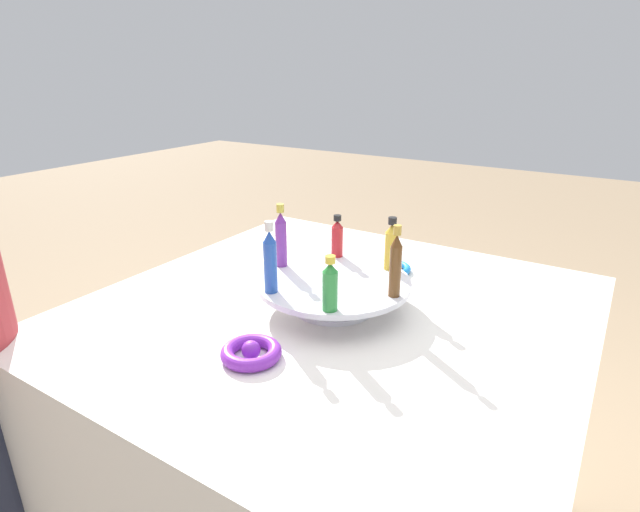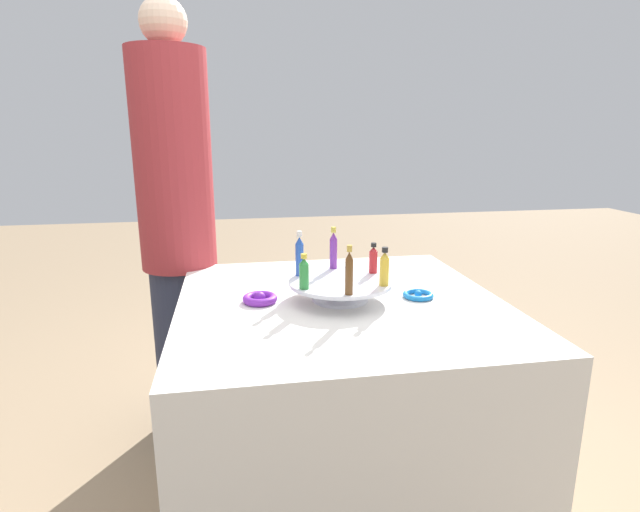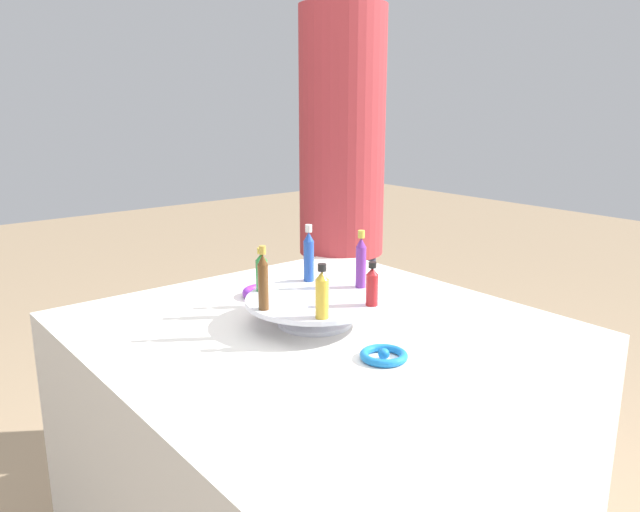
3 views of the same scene
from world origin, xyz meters
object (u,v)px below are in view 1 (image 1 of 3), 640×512
at_px(bottle_purple, 281,238).
at_px(ribbon_bow_purple, 251,352).
at_px(bottle_brown, 396,264).
at_px(bottle_blue, 270,260).
at_px(bottle_gold, 391,246).
at_px(ribbon_bow_blue, 391,268).
at_px(bottle_red, 337,238).
at_px(display_stand, 334,288).
at_px(bottle_green, 330,285).

relative_size(bottle_purple, ribbon_bow_purple, 1.32).
bearing_deg(bottle_brown, bottle_blue, -152.26).
distance_m(bottle_gold, ribbon_bow_blue, 0.19).
distance_m(bottle_red, bottle_blue, 0.25).
bearing_deg(display_stand, ribbon_bow_blue, 85.40).
height_order(bottle_purple, ribbon_bow_blue, bottle_purple).
bearing_deg(bottle_purple, ribbon_bow_blue, 56.90).
height_order(bottle_gold, bottle_brown, bottle_brown).
distance_m(bottle_green, ribbon_bow_purple, 0.19).
bearing_deg(bottle_gold, bottle_blue, -122.26).
bearing_deg(bottle_green, bottle_purple, 147.74).
xyz_separation_m(display_stand, bottle_red, (-0.07, 0.13, 0.07)).
relative_size(bottle_gold, bottle_blue, 0.81).
xyz_separation_m(display_stand, ribbon_bow_purple, (-0.02, -0.26, -0.03)).
xyz_separation_m(bottle_blue, ribbon_bow_blue, (0.10, 0.38, -0.13)).
relative_size(display_stand, bottle_red, 3.24).
height_order(ribbon_bow_blue, ribbon_bow_purple, ribbon_bow_purple).
bearing_deg(bottle_red, bottle_green, -62.26).
relative_size(display_stand, bottle_blue, 2.23).
distance_m(bottle_red, bottle_brown, 0.25).
distance_m(bottle_gold, bottle_purple, 0.25).
bearing_deg(ribbon_bow_purple, display_stand, 85.40).
relative_size(bottle_gold, bottle_red, 1.18).
bearing_deg(ribbon_bow_purple, bottle_green, 56.12).
bearing_deg(ribbon_bow_purple, bottle_red, 96.84).
distance_m(display_stand, bottle_red, 0.16).
xyz_separation_m(display_stand, bottle_brown, (0.14, -0.01, 0.09)).
relative_size(display_stand, ribbon_bow_purple, 3.00).
xyz_separation_m(bottle_red, bottle_green, (0.13, -0.25, 0.00)).
distance_m(bottle_gold, bottle_red, 0.14).
bearing_deg(ribbon_bow_blue, bottle_blue, -104.41).
height_order(bottle_blue, bottle_green, bottle_blue).
bearing_deg(bottle_red, ribbon_bow_blue, 56.12).
bearing_deg(ribbon_bow_blue, display_stand, -94.60).
relative_size(bottle_gold, ribbon_bow_purple, 1.09).
xyz_separation_m(bottle_gold, ribbon_bow_purple, (-0.10, -0.38, -0.11)).
distance_m(bottle_purple, bottle_green, 0.25).
bearing_deg(bottle_purple, bottle_gold, 27.74).
xyz_separation_m(bottle_green, ribbon_bow_purple, (-0.09, -0.13, -0.10)).
xyz_separation_m(bottle_brown, ribbon_bow_purple, (-0.16, -0.25, -0.12)).
distance_m(ribbon_bow_blue, ribbon_bow_purple, 0.52).
distance_m(bottle_blue, bottle_green, 0.15).
xyz_separation_m(bottle_blue, bottle_green, (0.14, -0.01, -0.02)).
bearing_deg(bottle_blue, bottle_purple, 117.74).
distance_m(bottle_purple, bottle_brown, 0.29).
distance_m(display_stand, bottle_purple, 0.17).
relative_size(bottle_green, bottle_brown, 0.74).
distance_m(bottle_purple, ribbon_bow_purple, 0.32).
relative_size(bottle_red, bottle_brown, 0.70).
bearing_deg(ribbon_bow_blue, bottle_purple, -123.10).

